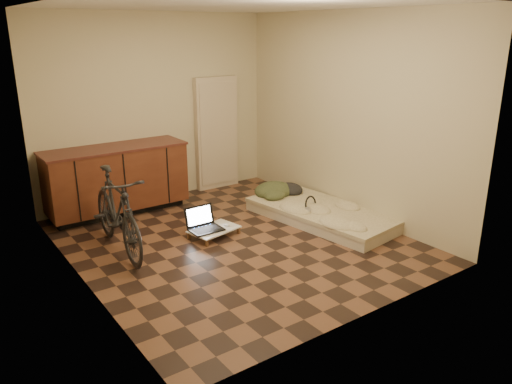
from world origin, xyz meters
TOP-DOWN VIEW (x-y plane):
  - room_shell at (0.00, 0.00)m, footprint 3.50×4.00m
  - cabinets at (-0.75, 1.70)m, footprint 1.84×0.62m
  - appliance_panel at (0.95, 1.94)m, footprint 0.70×0.10m
  - bicycle at (-1.20, 0.50)m, footprint 0.56×1.60m
  - futon at (1.30, -0.10)m, footprint 1.19×2.08m
  - clothing_pile at (1.20, 0.71)m, footprint 0.66×0.57m
  - headphones at (1.11, -0.08)m, footprint 0.30×0.29m
  - lap_desk at (-0.12, 0.26)m, footprint 0.64×0.48m
  - laptop at (-0.23, 0.32)m, footprint 0.37×0.33m
  - mouse at (0.05, 0.24)m, footprint 0.09×0.10m

SIDE VIEW (x-z plane):
  - lap_desk at x=-0.12m, z-range 0.04..0.13m
  - futon at x=1.30m, z-range 0.00..0.17m
  - mouse at x=0.05m, z-range 0.10..0.13m
  - laptop at x=-0.23m, z-range 0.02..0.28m
  - headphones at x=1.11m, z-range 0.17..0.34m
  - clothing_pile at x=1.20m, z-range 0.17..0.41m
  - cabinets at x=-0.75m, z-range 0.01..0.92m
  - bicycle at x=-1.20m, z-range 0.00..1.02m
  - appliance_panel at x=0.95m, z-range 0.00..1.70m
  - room_shell at x=0.00m, z-range 0.00..2.60m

